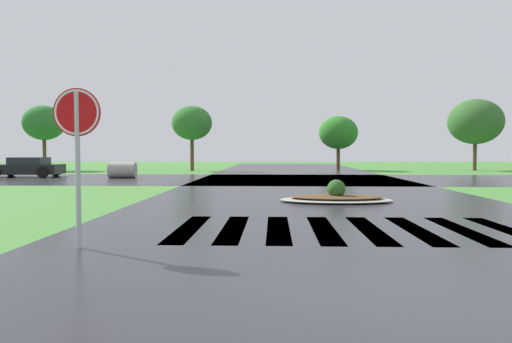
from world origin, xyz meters
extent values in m
cube|color=#478438|center=(0.00, 0.00, -0.05)|extent=(120.00, 120.00, 0.10)
cube|color=#2B2B30|center=(0.00, 10.00, 0.00)|extent=(11.11, 80.00, 0.01)
cube|color=#2B2B30|center=(0.00, 20.60, 0.00)|extent=(90.00, 9.99, 0.01)
cube|color=white|center=(-3.15, 4.61, 0.00)|extent=(0.45, 3.37, 0.01)
cube|color=white|center=(-2.25, 4.61, 0.00)|extent=(0.45, 3.37, 0.01)
cube|color=white|center=(-1.35, 4.61, 0.00)|extent=(0.45, 3.37, 0.01)
cube|color=white|center=(-0.45, 4.61, 0.00)|extent=(0.45, 3.37, 0.01)
cube|color=white|center=(0.45, 4.61, 0.00)|extent=(0.45, 3.37, 0.01)
cube|color=white|center=(1.35, 4.61, 0.00)|extent=(0.45, 3.37, 0.01)
cube|color=white|center=(2.25, 4.61, 0.00)|extent=(0.45, 3.37, 0.01)
cube|color=white|center=(3.15, 4.61, 0.00)|extent=(0.45, 3.37, 0.01)
cylinder|color=#B2B5BA|center=(-4.55, 2.65, 1.25)|extent=(0.08, 0.08, 2.49)
cylinder|color=red|center=(-4.55, 2.65, 2.17)|extent=(0.76, 0.03, 0.76)
torus|color=white|center=(-4.55, 2.65, 2.17)|extent=(0.73, 0.05, 0.73)
ellipsoid|color=#9E9B93|center=(0.47, 9.62, 0.06)|extent=(3.43, 1.86, 0.12)
ellipsoid|color=brown|center=(0.47, 9.62, 0.15)|extent=(2.81, 1.53, 0.10)
sphere|color=#2D6023|center=(0.47, 9.62, 0.40)|extent=(0.56, 0.56, 0.56)
cube|color=black|center=(-16.13, 22.34, 0.46)|extent=(4.11, 2.03, 0.58)
cube|color=#1E232B|center=(-15.95, 22.35, 0.95)|extent=(2.02, 1.69, 0.42)
cylinder|color=black|center=(-17.55, 23.18, 0.32)|extent=(0.65, 0.26, 0.64)
cylinder|color=black|center=(-14.71, 21.49, 0.32)|extent=(0.65, 0.26, 0.64)
cylinder|color=black|center=(-14.83, 23.35, 0.32)|extent=(0.65, 0.26, 0.64)
cylinder|color=#9E9B93|center=(-10.09, 21.54, 0.45)|extent=(1.56, 1.00, 0.90)
cylinder|color=#4C3823|center=(-19.60, 31.47, 1.31)|extent=(0.28, 0.28, 2.63)
ellipsoid|color=#296E2A|center=(-19.60, 31.47, 3.75)|extent=(3.21, 3.21, 2.73)
cylinder|color=#4C3823|center=(-7.73, 30.80, 1.30)|extent=(0.28, 0.28, 2.60)
ellipsoid|color=#31762D|center=(-7.73, 30.80, 3.68)|extent=(3.07, 3.07, 2.61)
cylinder|color=#4C3823|center=(3.66, 32.55, 0.96)|extent=(0.28, 0.28, 1.91)
ellipsoid|color=#2C7A23|center=(3.66, 32.55, 2.99)|extent=(3.07, 3.07, 2.61)
cylinder|color=#4C3823|center=(14.19, 32.18, 1.18)|extent=(0.28, 0.28, 2.36)
ellipsoid|color=#336129|center=(14.19, 32.18, 3.80)|extent=(4.11, 4.11, 3.49)
camera|label=1|loc=(-1.44, -4.60, 1.57)|focal=32.60mm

